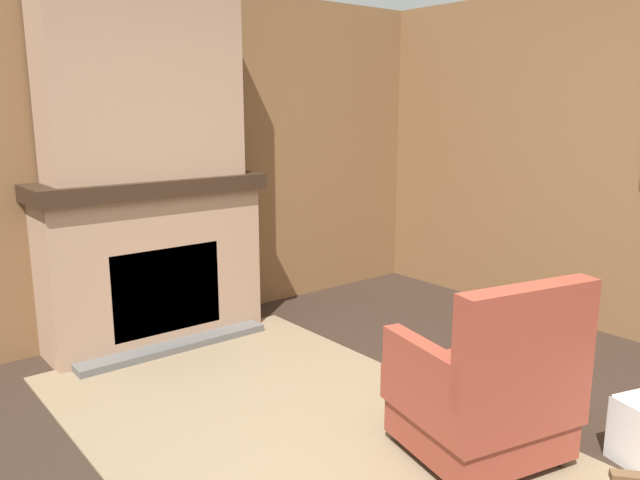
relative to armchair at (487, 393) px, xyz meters
The scene contains 8 objects.
wood_panel_wall_left 2.94m from the armchair, 168.71° to the right, with size 0.06×5.98×2.55m.
fireplace_hearth 2.55m from the armchair, 167.55° to the right, with size 0.65×1.62×1.18m.
chimney_breast 2.96m from the armchair, 167.61° to the right, with size 0.38×1.34×1.35m.
area_rug 0.79m from the armchair, 130.00° to the right, with size 3.80×1.91×0.01m.
armchair is the anchor object (origin of this frame).
firewood_stack 1.71m from the armchair, 124.91° to the left, with size 0.41×0.39×0.24m.
oil_lamp_vase 2.80m from the armchair, 163.42° to the right, with size 0.11×0.11×0.22m.
storage_case 2.70m from the armchair, behind, with size 0.13×0.28×0.14m.
Camera 1 is at (1.64, -1.78, 1.68)m, focal length 35.00 mm.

